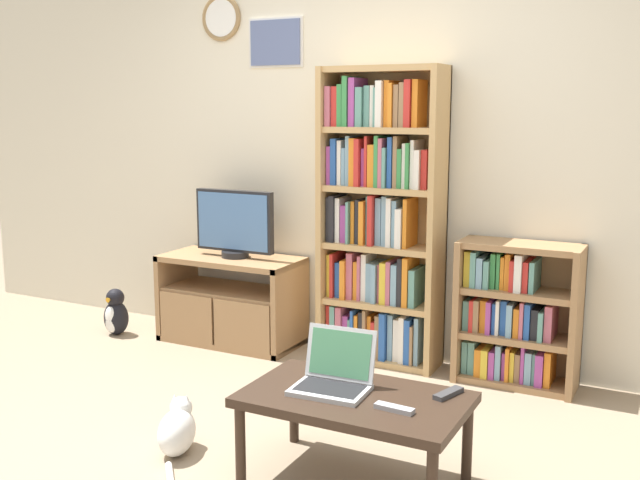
% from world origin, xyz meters
% --- Properties ---
extents(ground_plane, '(18.00, 18.00, 0.00)m').
position_xyz_m(ground_plane, '(0.00, 0.00, 0.00)').
color(ground_plane, gray).
extents(wall_back, '(6.73, 0.09, 2.60)m').
position_xyz_m(wall_back, '(-0.01, 1.75, 1.31)').
color(wall_back, beige).
rests_on(wall_back, ground_plane).
extents(tv_stand, '(0.94, 0.44, 0.58)m').
position_xyz_m(tv_stand, '(-0.90, 1.46, 0.29)').
color(tv_stand, '#9E754C').
rests_on(tv_stand, ground_plane).
extents(television, '(0.56, 0.18, 0.44)m').
position_xyz_m(television, '(-0.86, 1.48, 0.80)').
color(television, black).
rests_on(television, tv_stand).
extents(bookshelf_tall, '(0.74, 0.28, 1.79)m').
position_xyz_m(bookshelf_tall, '(0.11, 1.58, 0.87)').
color(bookshelf_tall, tan).
rests_on(bookshelf_tall, ground_plane).
extents(bookshelf_short, '(0.67, 0.30, 0.81)m').
position_xyz_m(bookshelf_short, '(0.94, 1.57, 0.39)').
color(bookshelf_short, '#9E754C').
rests_on(bookshelf_short, ground_plane).
extents(coffee_table, '(0.91, 0.54, 0.39)m').
position_xyz_m(coffee_table, '(0.63, 0.11, 0.34)').
color(coffee_table, '#332319').
rests_on(coffee_table, ground_plane).
extents(laptop, '(0.32, 0.28, 0.24)m').
position_xyz_m(laptop, '(0.52, 0.14, 0.45)').
color(laptop, '#B7BABC').
rests_on(laptop, coffee_table).
extents(remote_near_laptop, '(0.09, 0.17, 0.02)m').
position_xyz_m(remote_near_laptop, '(0.97, 0.28, 0.40)').
color(remote_near_laptop, '#38383A').
rests_on(remote_near_laptop, coffee_table).
extents(remote_far_from_laptop, '(0.16, 0.06, 0.02)m').
position_xyz_m(remote_far_from_laptop, '(0.83, 0.03, 0.40)').
color(remote_far_from_laptop, '#99999E').
rests_on(remote_far_from_laptop, coffee_table).
extents(cat, '(0.33, 0.46, 0.25)m').
position_xyz_m(cat, '(-0.20, -0.01, 0.11)').
color(cat, white).
rests_on(cat, ground_plane).
extents(penguin_figurine, '(0.17, 0.16, 0.32)m').
position_xyz_m(penguin_figurine, '(-1.69, 1.23, 0.15)').
color(penguin_figurine, black).
rests_on(penguin_figurine, ground_plane).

